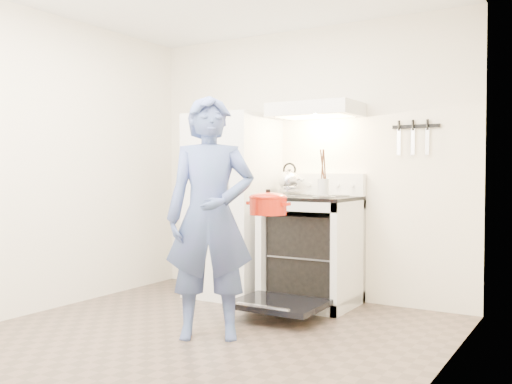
# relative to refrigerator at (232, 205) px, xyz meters

# --- Properties ---
(floor) EXTENTS (3.60, 3.60, 0.00)m
(floor) POSITION_rel_refrigerator_xyz_m (0.58, -1.45, -0.85)
(floor) COLOR brown
(floor) RESTS_ON ground
(back_wall) EXTENTS (3.20, 0.02, 2.50)m
(back_wall) POSITION_rel_refrigerator_xyz_m (0.58, 0.35, 0.40)
(back_wall) COLOR beige
(back_wall) RESTS_ON ground
(refrigerator) EXTENTS (0.70, 0.70, 1.70)m
(refrigerator) POSITION_rel_refrigerator_xyz_m (0.00, 0.00, 0.00)
(refrigerator) COLOR silver
(refrigerator) RESTS_ON floor
(stove_body) EXTENTS (0.76, 0.65, 0.92)m
(stove_body) POSITION_rel_refrigerator_xyz_m (0.81, 0.02, -0.39)
(stove_body) COLOR silver
(stove_body) RESTS_ON floor
(cooktop) EXTENTS (0.76, 0.65, 0.03)m
(cooktop) POSITION_rel_refrigerator_xyz_m (0.81, 0.02, 0.09)
(cooktop) COLOR black
(cooktop) RESTS_ON stove_body
(backsplash) EXTENTS (0.76, 0.07, 0.20)m
(backsplash) POSITION_rel_refrigerator_xyz_m (0.81, 0.31, 0.20)
(backsplash) COLOR silver
(backsplash) RESTS_ON cooktop
(oven_door) EXTENTS (0.70, 0.54, 0.04)m
(oven_door) POSITION_rel_refrigerator_xyz_m (0.81, -0.57, -0.72)
(oven_door) COLOR black
(oven_door) RESTS_ON floor
(oven_rack) EXTENTS (0.60, 0.52, 0.01)m
(oven_rack) POSITION_rel_refrigerator_xyz_m (0.81, 0.02, -0.41)
(oven_rack) COLOR slate
(oven_rack) RESTS_ON stove_body
(range_hood) EXTENTS (0.76, 0.50, 0.12)m
(range_hood) POSITION_rel_refrigerator_xyz_m (0.81, 0.10, 0.86)
(range_hood) COLOR silver
(range_hood) RESTS_ON back_wall
(knife_strip) EXTENTS (0.40, 0.02, 0.03)m
(knife_strip) POSITION_rel_refrigerator_xyz_m (1.63, 0.33, 0.70)
(knife_strip) COLOR black
(knife_strip) RESTS_ON back_wall
(pizza_stone) EXTENTS (0.35, 0.35, 0.02)m
(pizza_stone) POSITION_rel_refrigerator_xyz_m (0.77, -0.03, -0.40)
(pizza_stone) COLOR #967A56
(pizza_stone) RESTS_ON oven_rack
(tea_kettle) EXTENTS (0.24, 0.20, 0.30)m
(tea_kettle) POSITION_rel_refrigerator_xyz_m (0.52, 0.15, 0.25)
(tea_kettle) COLOR silver
(tea_kettle) RESTS_ON cooktop
(utensil_jar) EXTENTS (0.10, 0.10, 0.13)m
(utensil_jar) POSITION_rel_refrigerator_xyz_m (1.04, -0.24, 0.20)
(utensil_jar) COLOR silver
(utensil_jar) RESTS_ON cooktop
(person) EXTENTS (0.74, 0.67, 1.70)m
(person) POSITION_rel_refrigerator_xyz_m (0.63, -1.24, -0.00)
(person) COLOR #365276
(person) RESTS_ON floor
(dutch_oven) EXTENTS (0.35, 0.28, 0.23)m
(dutch_oven) POSITION_rel_refrigerator_xyz_m (0.88, -0.86, 0.06)
(dutch_oven) COLOR red
(dutch_oven) RESTS_ON person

